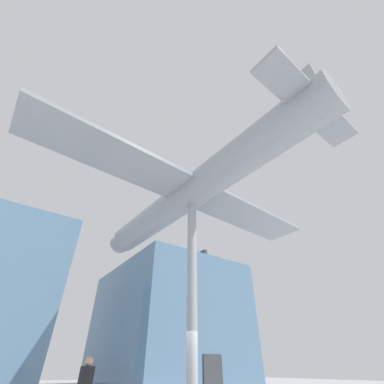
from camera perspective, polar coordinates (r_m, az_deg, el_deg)
glass_pavilion_right at (r=30.15m, az=-5.70°, el=-27.08°), size 11.52×14.77×11.07m
support_pylon_central at (r=11.07m, az=0.00°, el=-20.92°), size 0.41×0.41×7.98m
suspended_airplane at (r=13.16m, az=-0.35°, el=-0.21°), size 16.04×16.31×2.78m
visitor_person at (r=10.59m, az=-22.71°, el=-34.67°), size 0.43×0.29×1.70m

